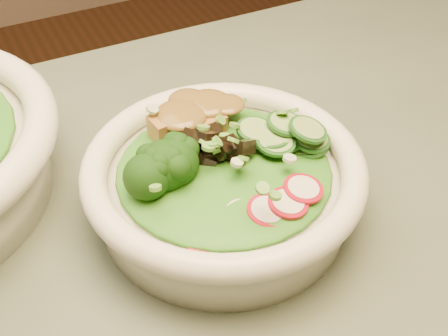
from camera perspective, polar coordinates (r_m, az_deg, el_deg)
name	(u,v)px	position (r m, az deg, el deg)	size (l,w,h in m)	color
salad_bowl	(224,184)	(0.51, 0.00, -1.52)	(0.23, 0.23, 0.06)	white
lettuce_bed	(224,167)	(0.50, 0.00, 0.09)	(0.17, 0.17, 0.02)	#1A6816
broccoli_florets	(163,178)	(0.47, -5.56, -0.95)	(0.07, 0.06, 0.04)	black
radish_slices	(264,207)	(0.46, 3.71, -3.60)	(0.09, 0.03, 0.02)	maroon
cucumber_slices	(284,138)	(0.52, 5.48, 2.78)	(0.06, 0.06, 0.03)	#85A159
mushroom_heap	(218,149)	(0.50, -0.58, 1.74)	(0.06, 0.06, 0.03)	black
tofu_cubes	(194,122)	(0.53, -2.72, 4.24)	(0.08, 0.05, 0.03)	brown
peanut_sauce	(194,111)	(0.53, -2.76, 5.21)	(0.06, 0.05, 0.01)	brown
scallion_garnish	(224,148)	(0.49, 0.00, 1.84)	(0.16, 0.16, 0.02)	#5E9F38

